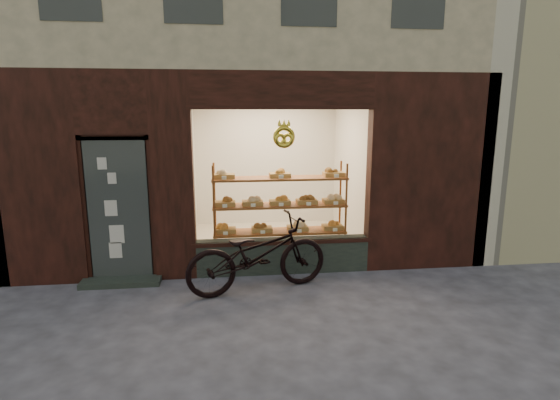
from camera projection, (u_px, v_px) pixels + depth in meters
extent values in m
plane|color=#333337|center=(267.00, 342.00, 4.87)|extent=(90.00, 90.00, 0.00)
cube|color=black|center=(283.00, 255.00, 6.93)|extent=(2.70, 0.25, 0.55)
cube|color=#323737|center=(119.00, 210.00, 6.42)|extent=(0.90, 0.04, 2.15)
cube|color=black|center=(121.00, 282.00, 6.48)|extent=(1.15, 0.35, 0.08)
torus|color=yellow|center=(284.00, 137.00, 6.45)|extent=(0.33, 0.07, 0.33)
cube|color=maroon|center=(280.00, 260.00, 7.39)|extent=(2.20, 0.45, 0.04)
cube|color=maroon|center=(280.00, 232.00, 7.29)|extent=(2.20, 0.45, 0.03)
cube|color=maroon|center=(280.00, 205.00, 7.20)|extent=(2.20, 0.45, 0.04)
cube|color=maroon|center=(280.00, 178.00, 7.11)|extent=(2.20, 0.45, 0.04)
cylinder|color=maroon|center=(214.00, 219.00, 6.92)|extent=(0.04, 0.04, 1.70)
cylinder|color=maroon|center=(346.00, 215.00, 7.17)|extent=(0.04, 0.04, 1.70)
cylinder|color=maroon|center=(215.00, 213.00, 7.30)|extent=(0.04, 0.04, 1.70)
cylinder|color=maroon|center=(340.00, 210.00, 7.54)|extent=(0.04, 0.04, 1.70)
cube|color=olive|center=(226.00, 230.00, 7.18)|extent=(0.34, 0.24, 0.07)
sphere|color=#CA6A25|center=(225.00, 225.00, 7.16)|extent=(0.11, 0.11, 0.11)
cube|color=white|center=(226.00, 233.00, 7.00)|extent=(0.07, 0.01, 0.05)
cube|color=olive|center=(262.00, 229.00, 7.25)|extent=(0.34, 0.24, 0.07)
sphere|color=brown|center=(262.00, 224.00, 7.23)|extent=(0.11, 0.11, 0.11)
cube|color=white|center=(263.00, 232.00, 7.07)|extent=(0.08, 0.01, 0.05)
cube|color=olive|center=(298.00, 228.00, 7.32)|extent=(0.34, 0.24, 0.07)
sphere|color=tan|center=(298.00, 223.00, 7.30)|extent=(0.11, 0.11, 0.11)
cube|color=white|center=(299.00, 231.00, 7.14)|extent=(0.07, 0.01, 0.05)
cube|color=olive|center=(333.00, 227.00, 7.39)|extent=(0.34, 0.24, 0.07)
sphere|color=#CA6A25|center=(333.00, 222.00, 7.37)|extent=(0.11, 0.11, 0.11)
cube|color=white|center=(335.00, 230.00, 7.21)|extent=(0.08, 0.01, 0.05)
cube|color=olive|center=(225.00, 204.00, 7.09)|extent=(0.34, 0.24, 0.07)
sphere|color=brown|center=(225.00, 198.00, 7.07)|extent=(0.11, 0.11, 0.11)
cube|color=white|center=(225.00, 206.00, 6.91)|extent=(0.07, 0.01, 0.06)
cube|color=olive|center=(253.00, 203.00, 7.14)|extent=(0.34, 0.24, 0.07)
sphere|color=tan|center=(252.00, 198.00, 7.12)|extent=(0.11, 0.11, 0.11)
cube|color=white|center=(253.00, 205.00, 6.96)|extent=(0.07, 0.01, 0.06)
cube|color=olive|center=(280.00, 202.00, 7.19)|extent=(0.34, 0.24, 0.07)
sphere|color=#CA6A25|center=(280.00, 197.00, 7.17)|extent=(0.11, 0.11, 0.11)
cube|color=white|center=(281.00, 205.00, 7.01)|extent=(0.07, 0.01, 0.06)
cube|color=olive|center=(307.00, 202.00, 7.24)|extent=(0.34, 0.24, 0.07)
sphere|color=brown|center=(307.00, 196.00, 7.23)|extent=(0.11, 0.11, 0.11)
cube|color=white|center=(309.00, 204.00, 7.06)|extent=(0.07, 0.01, 0.06)
cube|color=olive|center=(333.00, 201.00, 7.29)|extent=(0.34, 0.24, 0.07)
sphere|color=tan|center=(333.00, 196.00, 7.28)|extent=(0.11, 0.11, 0.11)
cube|color=white|center=(336.00, 203.00, 7.11)|extent=(0.08, 0.01, 0.06)
cube|color=olive|center=(224.00, 176.00, 7.00)|extent=(0.34, 0.24, 0.07)
sphere|color=tan|center=(224.00, 171.00, 6.98)|extent=(0.11, 0.11, 0.11)
cube|color=white|center=(224.00, 178.00, 6.82)|extent=(0.07, 0.01, 0.06)
cube|color=olive|center=(280.00, 175.00, 7.10)|extent=(0.34, 0.24, 0.07)
sphere|color=#CA6A25|center=(280.00, 170.00, 7.08)|extent=(0.11, 0.11, 0.11)
cube|color=white|center=(281.00, 177.00, 6.92)|extent=(0.07, 0.01, 0.06)
cube|color=olive|center=(334.00, 174.00, 7.20)|extent=(0.34, 0.24, 0.07)
sphere|color=brown|center=(334.00, 169.00, 7.19)|extent=(0.11, 0.11, 0.11)
cube|color=white|center=(337.00, 176.00, 7.02)|extent=(0.08, 0.01, 0.06)
imported|color=black|center=(258.00, 254.00, 6.17)|extent=(2.18, 1.22, 1.08)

